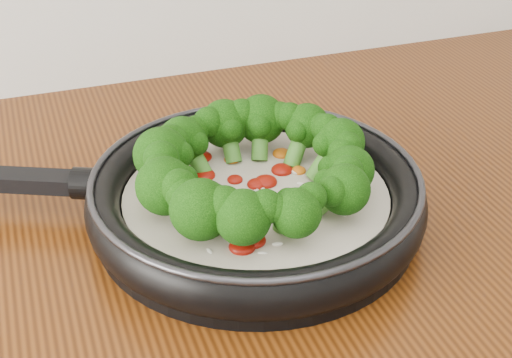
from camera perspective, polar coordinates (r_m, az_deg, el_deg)
name	(u,v)px	position (r m, az deg, el deg)	size (l,w,h in m)	color
skillet	(251,189)	(0.70, -0.39, -0.83)	(0.54, 0.44, 0.10)	black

